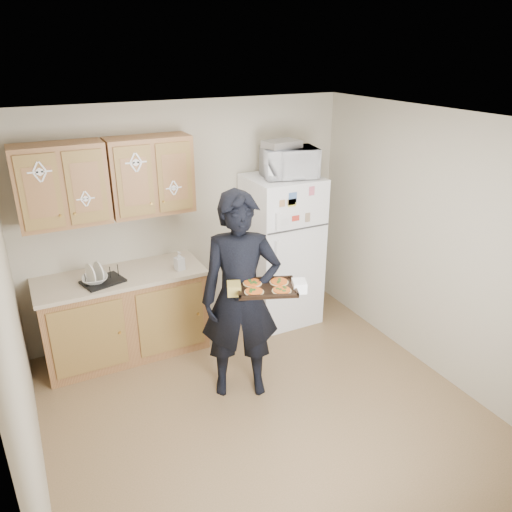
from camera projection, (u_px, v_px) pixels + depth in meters
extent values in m
plane|color=brown|center=(265.00, 412.00, 4.41)|extent=(3.60, 3.60, 0.00)
plane|color=beige|center=(267.00, 123.00, 3.43)|extent=(3.60, 3.60, 0.00)
cube|color=#AEA48D|center=(189.00, 220.00, 5.40)|extent=(3.60, 0.04, 2.50)
cube|color=#AEA48D|center=(437.00, 432.00, 2.44)|extent=(3.60, 0.04, 2.50)
cube|color=#AEA48D|center=(16.00, 342.00, 3.17)|extent=(0.04, 3.60, 2.50)
cube|color=#AEA48D|center=(436.00, 247.00, 4.66)|extent=(0.04, 3.60, 2.50)
cube|color=white|center=(281.00, 250.00, 5.64)|extent=(0.75, 0.70, 1.70)
cube|color=brown|center=(125.00, 316.00, 5.10)|extent=(1.60, 0.60, 0.86)
cube|color=tan|center=(120.00, 277.00, 4.93)|extent=(1.64, 0.64, 0.04)
cube|color=brown|center=(61.00, 185.00, 4.51)|extent=(0.80, 0.33, 0.75)
cube|color=brown|center=(150.00, 175.00, 4.85)|extent=(0.80, 0.33, 0.75)
cube|color=#E8D251|center=(306.00, 287.00, 6.32)|extent=(0.20, 0.07, 0.32)
imported|color=black|center=(241.00, 298.00, 4.36)|extent=(0.82, 0.68, 1.91)
cube|color=black|center=(267.00, 288.00, 4.10)|extent=(0.58, 0.50, 0.04)
cylinder|color=orange|center=(254.00, 291.00, 4.01)|extent=(0.16, 0.16, 0.02)
cylinder|color=orange|center=(282.00, 290.00, 4.03)|extent=(0.16, 0.16, 0.02)
cylinder|color=orange|center=(252.00, 283.00, 4.16)|extent=(0.16, 0.16, 0.02)
cylinder|color=orange|center=(279.00, 282.00, 4.17)|extent=(0.16, 0.16, 0.02)
imported|color=white|center=(289.00, 163.00, 5.23)|extent=(0.63, 0.49, 0.31)
cube|color=silver|center=(282.00, 144.00, 5.15)|extent=(0.39, 0.29, 0.08)
cube|color=black|center=(102.00, 275.00, 4.74)|extent=(0.43, 0.37, 0.15)
imported|color=silver|center=(95.00, 279.00, 4.72)|extent=(0.27, 0.27, 0.06)
imported|color=white|center=(179.00, 261.00, 5.01)|extent=(0.10, 0.11, 0.19)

